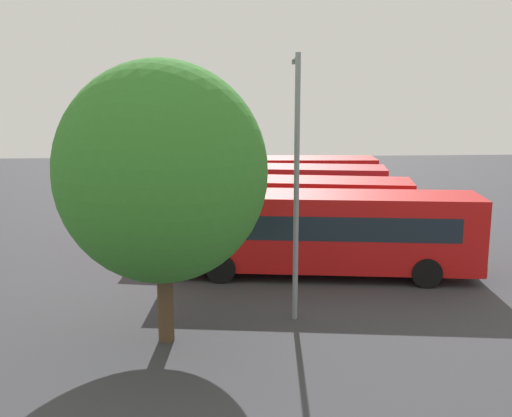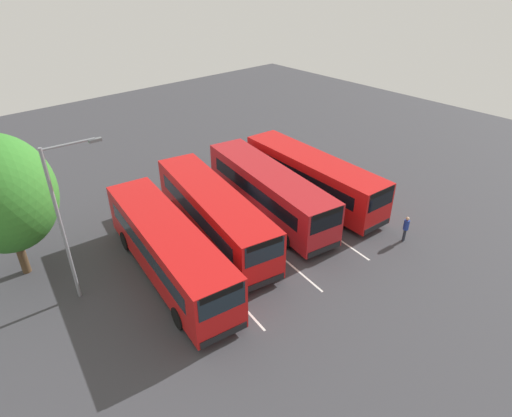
# 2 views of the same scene
# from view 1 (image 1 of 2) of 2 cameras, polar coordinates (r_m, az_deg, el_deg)

# --- Properties ---
(ground_plane) EXTENTS (68.37, 68.37, 0.00)m
(ground_plane) POSITION_cam_1_polar(r_m,az_deg,el_deg) (28.77, 2.89, -2.71)
(ground_plane) COLOR #38383D
(bus_far_left) EXTENTS (11.70, 4.09, 3.12)m
(bus_far_left) POSITION_cam_1_polar(r_m,az_deg,el_deg) (22.72, 6.33, -2.06)
(bus_far_left) COLOR red
(bus_far_left) RESTS_ON ground
(bus_center_left) EXTENTS (11.72, 4.63, 3.12)m
(bus_center_left) POSITION_cam_1_polar(r_m,az_deg,el_deg) (26.30, 2.00, -0.16)
(bus_center_left) COLOR red
(bus_center_left) RESTS_ON ground
(bus_center_right) EXTENTS (11.71, 4.40, 3.12)m
(bus_center_right) POSITION_cam_1_polar(r_m,az_deg,el_deg) (30.50, 1.34, 1.44)
(bus_center_right) COLOR #AD191E
(bus_center_right) RESTS_ON ground
(bus_far_right) EXTENTS (11.61, 3.29, 3.12)m
(bus_far_right) POSITION_cam_1_polar(r_m,az_deg,el_deg) (34.10, 1.59, 2.49)
(bus_far_right) COLOR red
(bus_far_right) RESTS_ON ground
(pedestrian) EXTENTS (0.39, 0.39, 1.64)m
(pedestrian) POSITION_cam_1_polar(r_m,az_deg,el_deg) (35.92, 12.95, 1.40)
(pedestrian) COLOR #232833
(pedestrian) RESTS_ON ground
(street_lamp) EXTENTS (0.41, 2.58, 7.94)m
(street_lamp) POSITION_cam_1_polar(r_m,az_deg,el_deg) (18.01, 3.81, 3.66)
(street_lamp) COLOR gray
(street_lamp) RESTS_ON ground
(depot_tree) EXTENTS (5.66, 5.10, 7.72)m
(depot_tree) POSITION_cam_1_polar(r_m,az_deg,el_deg) (16.29, -8.87, 3.34)
(depot_tree) COLOR #4C3823
(depot_tree) RESTS_ON ground
(lane_stripe_outer_left) EXTENTS (13.75, 2.00, 0.01)m
(lane_stripe_outer_left) POSITION_cam_1_polar(r_m,az_deg,el_deg) (24.98, 3.96, -4.89)
(lane_stripe_outer_left) COLOR silver
(lane_stripe_outer_left) RESTS_ON ground
(lane_stripe_inner_left) EXTENTS (13.75, 2.00, 0.01)m
(lane_stripe_inner_left) POSITION_cam_1_polar(r_m,az_deg,el_deg) (28.77, 2.89, -2.70)
(lane_stripe_inner_left) COLOR silver
(lane_stripe_inner_left) RESTS_ON ground
(lane_stripe_inner_right) EXTENTS (13.75, 2.00, 0.01)m
(lane_stripe_inner_right) POSITION_cam_1_polar(r_m,az_deg,el_deg) (32.61, 2.07, -1.02)
(lane_stripe_inner_right) COLOR silver
(lane_stripe_inner_right) RESTS_ON ground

